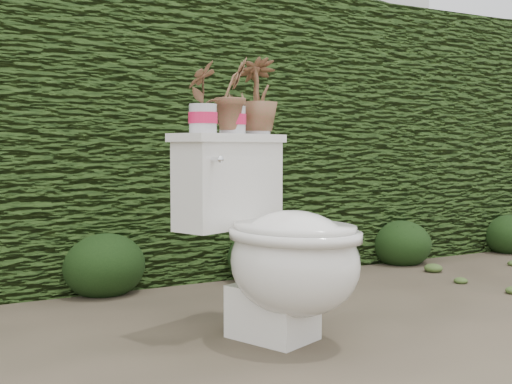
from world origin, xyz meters
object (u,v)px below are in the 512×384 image
toilet (277,246)px  potted_plant_left (203,99)px  potted_plant_center (232,98)px  potted_plant_right (258,99)px

toilet → potted_plant_left: bearing=121.2°
potted_plant_center → potted_plant_right: size_ratio=0.97×
potted_plant_left → potted_plant_center: 0.17m
potted_plant_left → potted_plant_right: bearing=163.9°
potted_plant_right → potted_plant_left: bearing=12.7°
potted_plant_left → potted_plant_center: size_ratio=0.88×
potted_plant_left → potted_plant_right: 0.32m
potted_plant_left → potted_plant_center: potted_plant_center is taller
potted_plant_left → potted_plant_right: size_ratio=0.86×
potted_plant_left → potted_plant_center: (0.15, 0.06, 0.02)m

